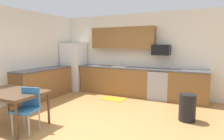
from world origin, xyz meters
The scene contains 18 objects.
ground_plane centered at (0.00, 0.00, 0.00)m, with size 12.00×12.00×0.00m, color #B77F47.
wall_back centered at (0.00, 2.65, 1.35)m, with size 5.80×0.10×2.70m, color silver.
wall_left centered at (-2.65, 0.00, 1.35)m, with size 0.10×5.80×2.70m, color silver.
cabinet_run_back centered at (-0.52, 2.30, 0.45)m, with size 2.45×0.60×0.90m, color brown.
cabinet_run_back_right centered at (1.85, 2.30, 0.45)m, with size 1.10×0.60×0.90m, color brown.
cabinet_run_left centered at (-2.30, 0.80, 0.45)m, with size 0.60×2.00×0.90m, color brown.
countertop_back centered at (0.00, 2.30, 0.92)m, with size 4.80×0.64×0.04m, color #4C4C51.
countertop_left centered at (-2.30, 0.80, 0.92)m, with size 0.64×2.00×0.04m, color #4C4C51.
upper_cabinets_back centered at (-0.30, 2.43, 1.90)m, with size 2.20×0.34×0.70m, color brown.
refrigerator centered at (-2.18, 2.22, 0.87)m, with size 0.76×0.70×1.74m, color white.
oven_range centered at (1.00, 2.30, 0.46)m, with size 0.60×0.60×0.91m.
microwave centered at (1.00, 2.40, 1.52)m, with size 0.54×0.36×0.32m, color black.
sink_basin centered at (-0.33, 2.30, 0.88)m, with size 0.48×0.40×0.14m, color #A5A8AD.
sink_faucet centered at (-0.33, 2.48, 1.04)m, with size 0.02×0.02×0.24m, color #B2B5BA.
dining_table centered at (-1.33, -1.06, 0.66)m, with size 1.40×0.90×0.72m.
chair_near_table centered at (-0.76, -1.13, 0.50)m, with size 0.49×0.49×0.85m.
trash_bin centered at (1.95, 0.79, 0.30)m, with size 0.36×0.36×0.60m, color black.
floor_mat centered at (-0.25, 1.65, 0.01)m, with size 0.70×0.50×0.01m, color orange.
Camera 1 is at (2.27, -3.67, 1.68)m, focal length 31.26 mm.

